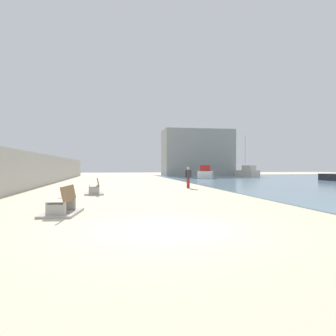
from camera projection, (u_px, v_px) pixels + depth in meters
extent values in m
plane|color=beige|center=(130.00, 186.00, 25.96)|extent=(120.00, 120.00, 0.00)
cube|color=#ADAAA3|center=(34.00, 170.00, 24.68)|extent=(0.80, 64.00, 2.68)
cube|color=#ADAAA3|center=(56.00, 210.00, 10.20)|extent=(0.62, 0.26, 0.50)
cube|color=#ADAAA3|center=(67.00, 204.00, 11.60)|extent=(0.62, 0.26, 0.50)
cube|color=olive|center=(62.00, 201.00, 10.90)|extent=(0.67, 1.65, 0.06)
cube|color=olive|center=(69.00, 193.00, 10.91)|extent=(0.34, 1.61, 0.50)
cube|color=#ADAAA3|center=(62.00, 213.00, 10.90)|extent=(1.32, 2.21, 0.08)
cube|color=#ADAAA3|center=(94.00, 191.00, 18.19)|extent=(0.61, 0.24, 0.50)
cube|color=#ADAAA3|center=(94.00, 189.00, 19.55)|extent=(0.61, 0.24, 0.50)
cube|color=olive|center=(94.00, 186.00, 18.87)|extent=(0.60, 1.63, 0.06)
cube|color=olive|center=(98.00, 182.00, 18.92)|extent=(0.27, 1.61, 0.50)
cube|color=#ADAAA3|center=(94.00, 193.00, 18.87)|extent=(1.23, 2.17, 0.08)
cylinder|color=#B22D33|center=(187.00, 183.00, 23.91)|extent=(0.12, 0.12, 0.80)
cylinder|color=#B22D33|center=(189.00, 183.00, 23.96)|extent=(0.12, 0.12, 0.80)
cube|color=#333338|center=(188.00, 174.00, 23.93)|extent=(0.35, 0.25, 0.57)
sphere|color=tan|center=(188.00, 168.00, 23.93)|extent=(0.22, 0.22, 0.22)
cylinder|color=#333338|center=(186.00, 174.00, 23.84)|extent=(0.09, 0.09, 0.51)
cylinder|color=#333338|center=(191.00, 173.00, 24.02)|extent=(0.09, 0.09, 0.51)
cube|color=white|center=(206.00, 175.00, 42.82)|extent=(3.19, 4.45, 1.00)
cube|color=red|center=(205.00, 168.00, 42.22)|extent=(1.84, 2.13, 0.78)
cube|color=beige|center=(246.00, 173.00, 52.27)|extent=(2.87, 5.19, 1.00)
cube|color=beige|center=(249.00, 168.00, 51.59)|extent=(1.71, 2.39, 0.78)
cylinder|color=silver|center=(245.00, 152.00, 52.48)|extent=(0.12, 0.12, 5.87)
cube|color=gray|center=(197.00, 153.00, 55.79)|extent=(12.00, 6.00, 8.03)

